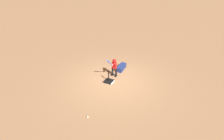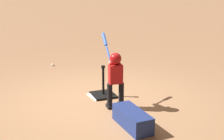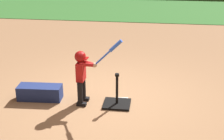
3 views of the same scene
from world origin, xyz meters
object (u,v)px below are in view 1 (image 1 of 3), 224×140
Objects in this scene: baseball at (88,117)px; equipment_bag at (121,67)px; batter_child at (114,66)px; batting_tee at (109,80)px.

equipment_bag is (-4.26, -0.47, 0.10)m from baseball.
equipment_bag reaches higher than baseball.
batter_child is 17.45× the size of baseball.
batting_tee is at bearing 0.12° from batter_child.
baseball is (3.38, 0.52, -0.62)m from batter_child.
equipment_bag is (-1.51, 0.05, 0.07)m from batting_tee.
batting_tee is 0.86m from batter_child.
baseball is 4.28m from equipment_bag.
baseball is at bearing 10.77° from batting_tee.
batter_child is 1.54× the size of equipment_bag.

